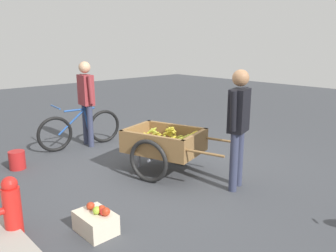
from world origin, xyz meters
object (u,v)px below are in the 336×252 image
object	(u,v)px
fruit_cart	(165,145)
vendor_person	(239,119)
fire_hydrant	(12,208)
bicycle	(81,129)
plastic_bucket	(17,160)
apple_crate	(96,221)
cyclist_person	(86,96)

from	to	relation	value
fruit_cart	vendor_person	size ratio (longest dim) A/B	1.10
fire_hydrant	fruit_cart	bearing A→B (deg)	-83.61
bicycle	vendor_person	bearing A→B (deg)	-169.49
bicycle	plastic_bucket	world-z (taller)	bicycle
fruit_cart	apple_crate	xyz separation A→B (m)	(-0.75, 1.69, -0.31)
cyclist_person	apple_crate	size ratio (longest dim) A/B	3.69
fruit_cart	cyclist_person	distance (m)	2.15
cyclist_person	plastic_bucket	distance (m)	1.74
bicycle	apple_crate	bearing A→B (deg)	153.49
fire_hydrant	plastic_bucket	xyz separation A→B (m)	(1.99, -0.74, -0.19)
fruit_cart	vendor_person	xyz separation A→B (m)	(-1.09, -0.32, 0.54)
cyclist_person	fire_hydrant	world-z (taller)	cyclist_person
plastic_bucket	apple_crate	distance (m)	2.48
vendor_person	cyclist_person	xyz separation A→B (m)	(3.17, 0.44, -0.00)
cyclist_person	fire_hydrant	xyz separation A→B (m)	(-2.34, 2.24, -0.64)
apple_crate	fire_hydrant	bearing A→B (deg)	53.60
cyclist_person	apple_crate	bearing A→B (deg)	150.97
vendor_person	apple_crate	xyz separation A→B (m)	(0.34, 2.01, -0.85)
bicycle	apple_crate	xyz separation A→B (m)	(-2.85, 1.42, -0.22)
fire_hydrant	vendor_person	bearing A→B (deg)	-107.22
bicycle	fire_hydrant	size ratio (longest dim) A/B	2.47
vendor_person	fire_hydrant	xyz separation A→B (m)	(0.83, 2.68, -0.64)
fire_hydrant	plastic_bucket	distance (m)	2.13
fruit_cart	plastic_bucket	world-z (taller)	fruit_cart
fruit_cart	plastic_bucket	distance (m)	2.38
fruit_cart	apple_crate	world-z (taller)	fruit_cart
vendor_person	fire_hydrant	bearing A→B (deg)	72.78
bicycle	fire_hydrant	distance (m)	3.15
cyclist_person	fire_hydrant	bearing A→B (deg)	136.29
vendor_person	plastic_bucket	world-z (taller)	vendor_person
bicycle	apple_crate	distance (m)	3.19
fruit_cart	bicycle	size ratio (longest dim) A/B	1.08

